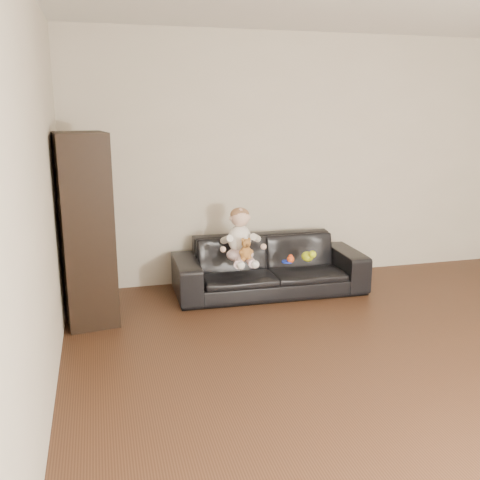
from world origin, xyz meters
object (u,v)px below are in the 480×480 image
object	(u,v)px
sofa	(269,265)
toy_rattle	(291,259)
cabinet	(85,230)
teddy_bear	(246,249)
toy_blue_disc	(287,262)
baby	(240,239)
toy_green	(307,257)

from	to	relation	value
sofa	toy_rattle	distance (m)	0.32
cabinet	teddy_bear	xyz separation A→B (m)	(1.44, 0.05, -0.28)
toy_blue_disc	baby	bearing A→B (deg)	164.21
sofa	baby	size ratio (longest dim) A/B	3.57
teddy_bear	toy_rattle	bearing A→B (deg)	22.53
sofa	baby	distance (m)	0.48
teddy_bear	toy_green	world-z (taller)	teddy_bear
toy_rattle	toy_blue_disc	bearing A→B (deg)	135.99
cabinet	toy_rattle	distance (m)	1.94
sofa	toy_rattle	size ratio (longest dim) A/B	26.24
baby	toy_rattle	xyz separation A→B (m)	(0.47, -0.15, -0.20)
baby	teddy_bear	size ratio (longest dim) A/B	2.56
toy_green	cabinet	bearing A→B (deg)	-177.99
sofa	cabinet	distance (m)	1.87
sofa	baby	xyz separation A→B (m)	(-0.33, -0.11, 0.33)
baby	toy_green	distance (m)	0.69
sofa	baby	world-z (taller)	baby
toy_blue_disc	cabinet	bearing A→B (deg)	-177.31
sofa	teddy_bear	distance (m)	0.49
teddy_bear	sofa	bearing A→B (deg)	60.93
cabinet	toy_rattle	world-z (taller)	cabinet
toy_green	toy_rattle	xyz separation A→B (m)	(-0.18, -0.01, -0.01)
toy_green	sofa	bearing A→B (deg)	141.88
sofa	cabinet	size ratio (longest dim) A/B	1.17
sofa	toy_green	world-z (taller)	sofa
toy_green	toy_blue_disc	bearing A→B (deg)	175.81
toy_blue_disc	sofa	bearing A→B (deg)	115.01
sofa	teddy_bear	world-z (taller)	teddy_bear
teddy_bear	toy_rattle	size ratio (longest dim) A/B	2.87
sofa	toy_rattle	bearing A→B (deg)	-60.85
teddy_bear	toy_green	bearing A→B (deg)	23.04
toy_green	teddy_bear	bearing A→B (deg)	-177.90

